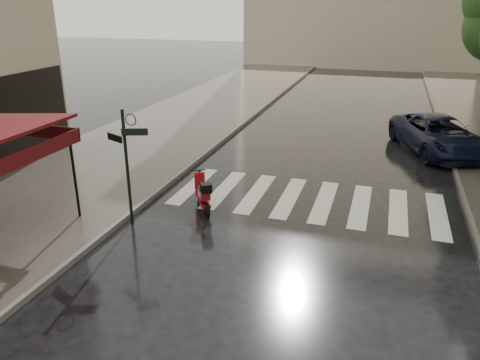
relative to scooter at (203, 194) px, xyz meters
The scene contains 8 objects.
ground 4.42m from the scooter, 93.92° to the right, with size 120.00×120.00×0.00m, color black.
sidewalk_near 9.01m from the scooter, 122.22° to the left, with size 6.00×60.00×0.12m, color #38332D.
curb_near 7.82m from the scooter, 102.94° to the left, with size 0.12×60.00×0.16m, color #595651.
curb_far 10.45m from the scooter, 46.81° to the left, with size 0.12×60.00×0.16m, color #595651.
crosswalk 3.16m from the scooter, 31.13° to the left, with size 7.85×3.20×0.01m.
signpost 2.45m from the scooter, 137.17° to the right, with size 1.17×0.29×3.10m.
scooter is the anchor object (origin of this frame).
parked_car 10.30m from the scooter, 49.41° to the left, with size 2.31×5.02×1.39m, color black.
Camera 1 is at (4.96, -6.87, 5.59)m, focal length 35.00 mm.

